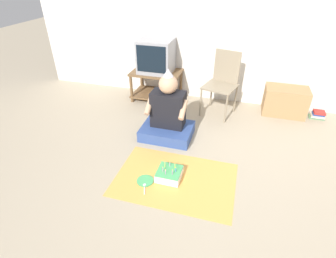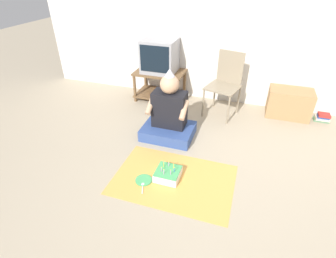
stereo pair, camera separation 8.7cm
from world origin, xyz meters
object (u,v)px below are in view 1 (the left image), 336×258
object	(u,v)px
folding_chair	(223,80)
paper_plate	(145,181)
tv	(156,56)
person_seated	(168,116)
birthday_cake	(169,174)
cardboard_box_stack	(285,101)
book_pile	(318,115)

from	to	relation	value
folding_chair	paper_plate	distance (m)	1.86
paper_plate	tv	bearing A→B (deg)	104.65
person_seated	birthday_cake	size ratio (longest dim) A/B	3.57
cardboard_box_stack	paper_plate	size ratio (longest dim) A/B	3.40
book_pile	paper_plate	size ratio (longest dim) A/B	1.17
tv	person_seated	distance (m)	1.16
folding_chair	book_pile	world-z (taller)	folding_chair
tv	paper_plate	xyz separation A→B (m)	(0.49, -1.87, -0.69)
cardboard_box_stack	paper_plate	bearing A→B (deg)	-126.96
paper_plate	cardboard_box_stack	bearing A→B (deg)	53.04
folding_chair	paper_plate	world-z (taller)	folding_chair
birthday_cake	paper_plate	distance (m)	0.25
tv	paper_plate	distance (m)	2.05
tv	birthday_cake	distance (m)	1.99
birthday_cake	paper_plate	size ratio (longest dim) A/B	1.43
folding_chair	person_seated	xyz separation A→B (m)	(-0.56, -0.83, -0.21)
tv	birthday_cake	xyz separation A→B (m)	(0.70, -1.74, -0.64)
cardboard_box_stack	person_seated	xyz separation A→B (m)	(-1.45, -1.02, 0.09)
tv	book_pile	world-z (taller)	tv
paper_plate	book_pile	bearing A→B (deg)	44.86
paper_plate	folding_chair	bearing A→B (deg)	72.63
folding_chair	person_seated	bearing A→B (deg)	-123.85
tv	birthday_cake	world-z (taller)	tv
birthday_cake	tv	bearing A→B (deg)	112.00
folding_chair	tv	bearing A→B (deg)	171.47
birthday_cake	person_seated	bearing A→B (deg)	107.41
book_pile	person_seated	xyz separation A→B (m)	(-1.92, -1.01, 0.23)
tv	folding_chair	distance (m)	1.05
folding_chair	book_pile	distance (m)	1.44
book_pile	paper_plate	world-z (taller)	book_pile
tv	cardboard_box_stack	size ratio (longest dim) A/B	0.85
book_pile	birthday_cake	size ratio (longest dim) A/B	0.82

